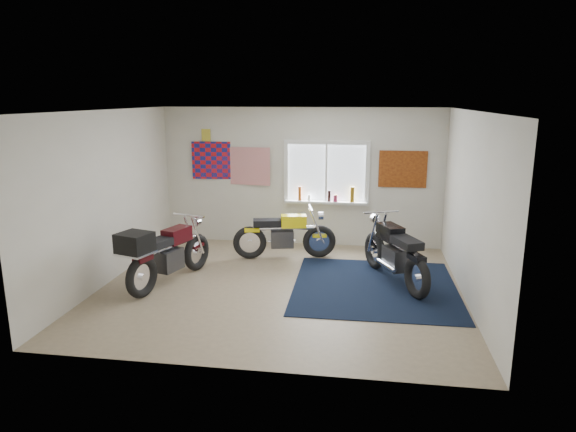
# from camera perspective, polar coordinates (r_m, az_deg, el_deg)

# --- Properties ---
(ground) EXTENTS (5.50, 5.50, 0.00)m
(ground) POSITION_cam_1_polar(r_m,az_deg,el_deg) (8.06, -0.83, -7.93)
(ground) COLOR #9E896B
(ground) RESTS_ON ground
(room_shell) EXTENTS (5.50, 5.50, 5.50)m
(room_shell) POSITION_cam_1_polar(r_m,az_deg,el_deg) (7.62, -0.88, 3.66)
(room_shell) COLOR white
(room_shell) RESTS_ON ground
(navy_rug) EXTENTS (2.53, 2.63, 0.01)m
(navy_rug) POSITION_cam_1_polar(r_m,az_deg,el_deg) (8.18, 9.61, -7.74)
(navy_rug) COLOR black
(navy_rug) RESTS_ON ground
(window_assembly) EXTENTS (1.66, 0.17, 1.26)m
(window_assembly) POSITION_cam_1_polar(r_m,az_deg,el_deg) (10.03, 4.28, 4.35)
(window_assembly) COLOR white
(window_assembly) RESTS_ON room_shell
(oil_bottles) EXTENTS (1.10, 0.09, 0.30)m
(oil_bottles) POSITION_cam_1_polar(r_m,az_deg,el_deg) (10.01, 4.85, 2.29)
(oil_bottles) COLOR #914015
(oil_bottles) RESTS_ON window_assembly
(flag_display) EXTENTS (1.60, 0.10, 1.17)m
(flag_display) POSITION_cam_1_polar(r_m,az_deg,el_deg) (10.41, -9.10, 8.87)
(flag_display) COLOR red
(flag_display) RESTS_ON room_shell
(triumph_poster) EXTENTS (0.90, 0.03, 0.70)m
(triumph_poster) POSITION_cam_1_polar(r_m,az_deg,el_deg) (10.01, 12.63, 5.10)
(triumph_poster) COLOR #A54C14
(triumph_poster) RESTS_ON room_shell
(yellow_triumph) EXTENTS (1.87, 0.64, 0.95)m
(yellow_triumph) POSITION_cam_1_polar(r_m,az_deg,el_deg) (9.36, -0.42, -2.21)
(yellow_triumph) COLOR black
(yellow_triumph) RESTS_ON ground
(black_chrome_bike) EXTENTS (1.01, 1.92, 1.06)m
(black_chrome_bike) POSITION_cam_1_polar(r_m,az_deg,el_deg) (8.30, 11.79, -4.18)
(black_chrome_bike) COLOR black
(black_chrome_bike) RESTS_ON navy_rug
(maroon_tourer) EXTENTS (0.94, 1.98, 1.02)m
(maroon_tourer) POSITION_cam_1_polar(r_m,az_deg,el_deg) (8.18, -13.64, -4.06)
(maroon_tourer) COLOR black
(maroon_tourer) RESTS_ON ground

